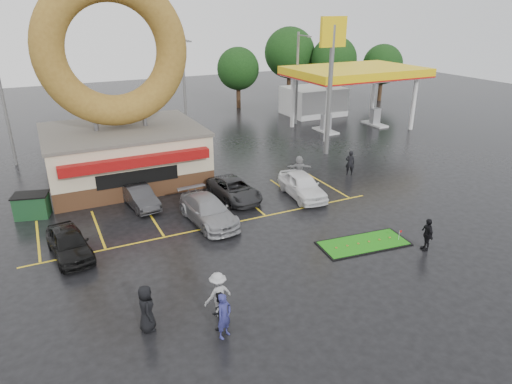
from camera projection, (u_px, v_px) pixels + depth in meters
name	position (u px, v px, depth m)	size (l,w,h in m)	color
ground	(243.00, 254.00, 22.38)	(120.00, 120.00, 0.00)	black
donut_shop	(120.00, 117.00, 30.27)	(10.20, 8.70, 13.50)	#472B19
gas_station	(336.00, 86.00, 46.52)	(12.30, 13.65, 5.90)	silver
shell_sign	(332.00, 61.00, 34.85)	(2.20, 0.36, 10.60)	slate
streetlight_left	(3.00, 103.00, 33.08)	(0.40, 2.21, 9.00)	slate
streetlight_mid	(185.00, 87.00, 39.60)	(0.40, 2.21, 9.00)	slate
streetlight_right	(298.00, 77.00, 45.30)	(0.40, 2.21, 9.00)	slate
tree_far_a	(334.00, 60.00, 55.94)	(5.60, 5.60, 8.00)	#332114
tree_far_b	(383.00, 64.00, 56.95)	(4.90, 4.90, 7.00)	#332114
tree_far_c	(290.00, 53.00, 57.39)	(6.30, 6.30, 9.00)	#332114
tree_far_d	(238.00, 69.00, 52.98)	(4.90, 4.90, 7.00)	#332114
car_black	(69.00, 243.00, 21.94)	(1.64, 4.08, 1.39)	black
car_dgrey	(140.00, 197.00, 27.42)	(1.33, 3.82, 1.26)	#2A292B
car_silver	(208.00, 210.00, 25.40)	(2.01, 4.95, 1.44)	#939397
car_grey	(234.00, 189.00, 28.56)	(2.09, 4.53, 1.26)	#2A2A2C
car_white	(302.00, 185.00, 28.84)	(1.81, 4.49, 1.53)	white
person_blue	(224.00, 316.00, 16.47)	(0.66, 0.43, 1.80)	navy
person_blackjkt	(219.00, 311.00, 16.95)	(0.75, 0.58, 1.54)	black
person_hoodie	(218.00, 294.00, 17.67)	(1.19, 0.69, 1.85)	#9A9A9D
person_bystander	(146.00, 308.00, 16.81)	(0.92, 0.60, 1.88)	black
person_cameraman	(427.00, 234.00, 22.47)	(0.99, 0.41, 1.68)	black
person_walker_near	(299.00, 169.00, 31.38)	(1.68, 0.53, 1.81)	gray
person_walker_far	(350.00, 163.00, 32.56)	(0.65, 0.43, 1.79)	black
dumpster	(32.00, 206.00, 26.13)	(1.80, 1.20, 1.30)	#1C4826
putting_green	(364.00, 243.00, 23.28)	(4.82, 2.48, 0.58)	black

